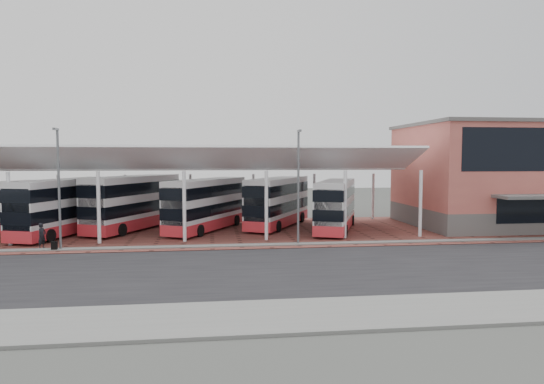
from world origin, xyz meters
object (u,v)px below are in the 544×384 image
object	(u,v)px
bus_4	(278,202)
terminal	(511,174)
bus_2	(134,203)
bus_5	(336,206)
pedestrian	(42,236)
bus_3	(207,205)
bus_1	(64,207)

from	to	relation	value
bus_4	terminal	bearing A→B (deg)	23.42
terminal	bus_2	world-z (taller)	terminal
bus_2	bus_5	world-z (taller)	bus_2
bus_4	pedestrian	size ratio (longest dim) A/B	6.01
bus_3	bus_4	xyz separation A→B (m)	(6.29, 1.54, 0.00)
terminal	bus_5	world-z (taller)	terminal
bus_3	bus_4	size ratio (longest dim) A/B	1.00
bus_5	bus_4	bearing A→B (deg)	167.94
bus_3	bus_1	bearing A→B (deg)	-146.80
bus_5	pedestrian	bearing A→B (deg)	-143.96
terminal	bus_1	size ratio (longest dim) A/B	1.69
terminal	bus_3	distance (m)	27.54
bus_5	pedestrian	world-z (taller)	bus_5
bus_1	bus_2	xyz separation A→B (m)	(5.02, 2.26, 0.07)
bus_2	pedestrian	distance (m)	9.69
bus_1	pedestrian	size ratio (longest dim) A/B	6.30
terminal	bus_5	xyz separation A→B (m)	(-16.66, -1.40, -2.53)
bus_1	bus_3	size ratio (longest dim) A/B	1.05
bus_1	bus_3	world-z (taller)	bus_1
bus_1	bus_4	world-z (taller)	bus_1
pedestrian	terminal	bearing A→B (deg)	-56.75
bus_4	bus_5	size ratio (longest dim) A/B	1.01
terminal	bus_1	world-z (taller)	terminal
terminal	bus_3	xyz separation A→B (m)	(-27.43, 0.01, -2.46)
bus_2	pedestrian	world-z (taller)	bus_2
bus_2	bus_3	bearing A→B (deg)	14.28
bus_2	terminal	bearing A→B (deg)	23.35
terminal	bus_2	distance (m)	33.69
bus_5	pedestrian	xyz separation A→B (m)	(-21.69, -5.70, -1.20)
bus_2	bus_3	distance (m)	6.27
bus_2	bus_4	xyz separation A→B (m)	(12.44, 0.33, -0.12)
bus_2	bus_5	distance (m)	17.13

